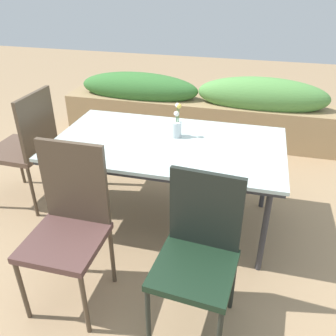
{
  "coord_description": "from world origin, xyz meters",
  "views": [
    {
      "loc": [
        0.6,
        -2.25,
        1.84
      ],
      "look_at": [
        0.01,
        0.04,
        0.49
      ],
      "focal_mm": 38.28,
      "sensor_mm": 36.0,
      "label": 1
    }
  ],
  "objects_px": {
    "planter_box": "(199,109)",
    "chair_end_left": "(27,143)",
    "dining_table": "(168,147)",
    "chair_near_right": "(199,248)",
    "flower_vase": "(176,126)",
    "chair_near_left": "(69,220)"
  },
  "relations": [
    {
      "from": "chair_end_left",
      "to": "flower_vase",
      "type": "height_order",
      "value": "chair_end_left"
    },
    {
      "from": "chair_end_left",
      "to": "chair_near_right",
      "type": "distance_m",
      "value": 1.79
    },
    {
      "from": "planter_box",
      "to": "chair_end_left",
      "type": "bearing_deg",
      "value": -124.72
    },
    {
      "from": "chair_end_left",
      "to": "chair_near_right",
      "type": "bearing_deg",
      "value": -116.47
    },
    {
      "from": "chair_end_left",
      "to": "flower_vase",
      "type": "distance_m",
      "value": 1.26
    },
    {
      "from": "chair_near_left",
      "to": "planter_box",
      "type": "bearing_deg",
      "value": -97.28
    },
    {
      "from": "chair_end_left",
      "to": "planter_box",
      "type": "relative_size",
      "value": 0.31
    },
    {
      "from": "chair_near_right",
      "to": "planter_box",
      "type": "relative_size",
      "value": 0.29
    },
    {
      "from": "chair_near_right",
      "to": "flower_vase",
      "type": "relative_size",
      "value": 3.51
    },
    {
      "from": "dining_table",
      "to": "flower_vase",
      "type": "xyz_separation_m",
      "value": [
        0.04,
        0.11,
        0.13
      ]
    },
    {
      "from": "chair_near_right",
      "to": "planter_box",
      "type": "distance_m",
      "value": 2.54
    },
    {
      "from": "chair_near_right",
      "to": "chair_near_left",
      "type": "height_order",
      "value": "chair_near_left"
    },
    {
      "from": "chair_end_left",
      "to": "chair_near_right",
      "type": "height_order",
      "value": "chair_end_left"
    },
    {
      "from": "chair_near_right",
      "to": "chair_end_left",
      "type": "bearing_deg",
      "value": -22.92
    },
    {
      "from": "chair_near_right",
      "to": "flower_vase",
      "type": "bearing_deg",
      "value": -64.89
    },
    {
      "from": "dining_table",
      "to": "planter_box",
      "type": "distance_m",
      "value": 1.68
    },
    {
      "from": "dining_table",
      "to": "chair_near_right",
      "type": "distance_m",
      "value": 0.94
    },
    {
      "from": "dining_table",
      "to": "chair_near_right",
      "type": "xyz_separation_m",
      "value": [
        0.38,
        -0.84,
        -0.15
      ]
    },
    {
      "from": "dining_table",
      "to": "planter_box",
      "type": "height_order",
      "value": "planter_box"
    },
    {
      "from": "flower_vase",
      "to": "planter_box",
      "type": "relative_size",
      "value": 0.08
    },
    {
      "from": "dining_table",
      "to": "chair_end_left",
      "type": "relative_size",
      "value": 1.69
    },
    {
      "from": "chair_end_left",
      "to": "chair_near_left",
      "type": "bearing_deg",
      "value": -134.0
    }
  ]
}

